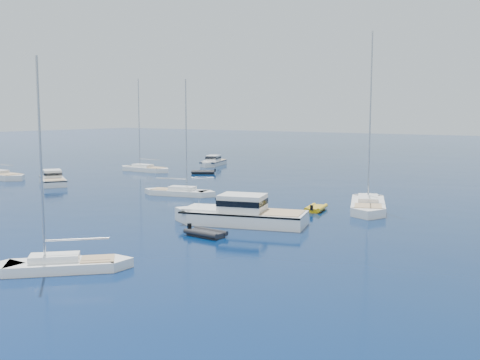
{
  "coord_description": "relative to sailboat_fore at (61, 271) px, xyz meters",
  "views": [
    {
      "loc": [
        30.85,
        -21.22,
        8.88
      ],
      "look_at": [
        -0.7,
        23.94,
        2.2
      ],
      "focal_mm": 42.28,
      "sensor_mm": 36.0,
      "label": 1
    }
  ],
  "objects": [
    {
      "name": "ground",
      "position": [
        -4.92,
        1.67,
        0.0
      ],
      "size": [
        400.0,
        400.0,
        0.0
      ],
      "primitive_type": "plane",
      "color": "#082054",
      "rests_on": "ground"
    },
    {
      "name": "motor_cruiser_centre",
      "position": [
        0.63,
        16.62,
        0.0
      ],
      "size": [
        12.16,
        6.94,
        3.05
      ],
      "primitive_type": null,
      "rotation": [
        0.0,
        0.0,
        1.88
      ],
      "color": "white",
      "rests_on": "ground"
    },
    {
      "name": "motor_cruiser_far_l",
      "position": [
        -32.58,
        23.8,
        0.0
      ],
      "size": [
        8.86,
        6.86,
        2.3
      ],
      "primitive_type": null,
      "rotation": [
        0.0,
        0.0,
        1.02
      ],
      "color": "silver",
      "rests_on": "ground"
    },
    {
      "name": "motor_cruiser_horizon",
      "position": [
        -31.17,
        54.35,
        0.0
      ],
      "size": [
        5.07,
        8.64,
        2.17
      ],
      "primitive_type": null,
      "rotation": [
        0.0,
        0.0,
        3.47
      ],
      "color": "silver",
      "rests_on": "ground"
    },
    {
      "name": "sailboat_fore",
      "position": [
        0.0,
        0.0,
        0.0
      ],
      "size": [
        7.39,
        7.54,
        12.32
      ],
      "primitive_type": null,
      "rotation": [
        0.0,
        0.0,
        2.37
      ],
      "color": "white",
      "rests_on": "ground"
    },
    {
      "name": "sailboat_mid_r",
      "position": [
        6.35,
        28.92,
        0.0
      ],
      "size": [
        7.08,
        11.65,
        16.73
      ],
      "primitive_type": null,
      "rotation": [
        0.0,
        0.0,
        0.39
      ],
      "color": "white",
      "rests_on": "ground"
    },
    {
      "name": "sailboat_centre",
      "position": [
        -13.58,
        25.69,
        0.0
      ],
      "size": [
        8.93,
        4.56,
        12.71
      ],
      "primitive_type": null,
      "rotation": [
        0.0,
        0.0,
        4.99
      ],
      "color": "white",
      "rests_on": "ground"
    },
    {
      "name": "sailboat_far_l",
      "position": [
        -34.0,
        41.28,
        0.0
      ],
      "size": [
        9.74,
        2.71,
        14.25
      ],
      "primitive_type": null,
      "rotation": [
        0.0,
        0.0,
        1.59
      ],
      "color": "white",
      "rests_on": "ground"
    },
    {
      "name": "tender_yellow",
      "position": [
        2.78,
        25.58,
        0.0
      ],
      "size": [
        2.41,
        3.42,
        0.95
      ],
      "primitive_type": null,
      "rotation": [
        0.0,
        0.0,
        0.23
      ],
      "color": "#C99C0B",
      "rests_on": "ground"
    },
    {
      "name": "tender_grey_near",
      "position": [
        1.17,
        11.59,
        0.0
      ],
      "size": [
        3.26,
        1.95,
        0.95
      ],
      "primitive_type": null,
      "rotation": [
        0.0,
        0.0,
        4.66
      ],
      "color": "black",
      "rests_on": "ground"
    },
    {
      "name": "tender_grey_far",
      "position": [
        -24.63,
        43.52,
        0.0
      ],
      "size": [
        3.96,
        3.56,
        0.95
      ],
      "primitive_type": null,
      "rotation": [
        0.0,
        0.0,
        2.17
      ],
      "color": "black",
      "rests_on": "ground"
    }
  ]
}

